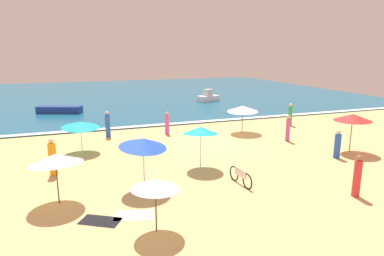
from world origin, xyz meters
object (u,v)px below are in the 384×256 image
beach_umbrella_0 (243,109)px  beachgoer_2 (167,123)px  beach_umbrella_2 (353,117)px  beach_umbrella_4 (55,159)px  beachgoer_9 (337,145)px  small_boat_1 (60,110)px  beach_umbrella_1 (143,143)px  beachgoer_1 (53,158)px  parked_bicycle (241,176)px  beachgoer_4 (108,125)px  beach_umbrella_7 (201,130)px  beachgoer_7 (288,128)px  beachgoer_5 (357,177)px  small_boat_0 (208,97)px  beach_umbrella_5 (155,184)px  beachgoer_0 (290,115)px  beach_umbrella_3 (80,125)px

beach_umbrella_0 → beachgoer_2: 5.69m
beach_umbrella_2 → beach_umbrella_4: size_ratio=0.87×
beachgoer_9 → small_boat_1: bearing=127.2°
beach_umbrella_1 → beachgoer_1: size_ratio=1.55×
parked_bicycle → beachgoer_4: 11.89m
beach_umbrella_7 → beachgoer_7: 8.12m
beach_umbrella_2 → beachgoer_4: bearing=147.3°
beach_umbrella_7 → beachgoer_9: 8.08m
small_boat_1 → beach_umbrella_1: bearing=-79.1°
beachgoer_1 → beachgoer_2: size_ratio=1.12×
beachgoer_5 → beachgoer_7: 8.88m
beach_umbrella_0 → small_boat_0: size_ratio=1.16×
beachgoer_5 → beach_umbrella_7: bearing=131.3°
beach_umbrella_2 → beachgoer_1: size_ratio=1.26×
beach_umbrella_7 → beachgoer_7: beach_umbrella_7 is taller
beach_umbrella_5 → beachgoer_2: (4.03, 13.05, -0.90)m
beach_umbrella_1 → small_boat_0: bearing=61.4°
parked_bicycle → beachgoer_9: size_ratio=1.11×
small_boat_1 → beachgoer_2: bearing=-56.0°
beach_umbrella_1 → beach_umbrella_2: 12.95m
beach_umbrella_2 → beachgoer_5: (-4.69, -5.10, -1.26)m
parked_bicycle → beachgoer_0: size_ratio=0.99×
parked_bicycle → beachgoer_2: bearing=93.3°
beach_umbrella_4 → small_boat_1: size_ratio=0.62×
beach_umbrella_4 → beach_umbrella_0: bearing=33.0°
beach_umbrella_0 → beachgoer_1: (-12.92, -4.71, -0.95)m
beach_umbrella_0 → beachgoer_2: beach_umbrella_0 is taller
beachgoer_2 → beachgoer_4: bearing=172.5°
beach_umbrella_3 → small_boat_1: size_ratio=0.67×
beachgoer_7 → small_boat_0: 18.55m
small_boat_0 → beachgoer_5: bearing=-99.4°
beach_umbrella_0 → beachgoer_9: beach_umbrella_0 is taller
beachgoer_7 → beachgoer_4: bearing=155.3°
parked_bicycle → beachgoer_0: bearing=45.2°
beach_umbrella_3 → beachgoer_5: size_ratio=1.61×
beachgoer_7 → small_boat_0: beachgoer_7 is taller
beachgoer_4 → beachgoer_9: size_ratio=1.15×
beach_umbrella_0 → beach_umbrella_4: size_ratio=1.20×
beach_umbrella_2 → beachgoer_9: 2.24m
beachgoer_1 → beachgoer_4: beachgoer_4 is taller
beach_umbrella_1 → beachgoer_2: size_ratio=1.73×
beach_umbrella_7 → beach_umbrella_4: bearing=-163.6°
small_boat_0 → beachgoer_2: bearing=-123.0°
beach_umbrella_1 → beachgoer_7: bearing=23.5°
beach_umbrella_0 → beach_umbrella_1: 12.03m
beachgoer_9 → beach_umbrella_2: bearing=23.3°
beachgoer_1 → beachgoer_7: bearing=5.9°
beach_umbrella_7 → beachgoer_7: (7.48, 2.95, -1.13)m
beachgoer_1 → small_boat_1: 17.53m
beach_umbrella_5 → beach_umbrella_3: bearing=101.0°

